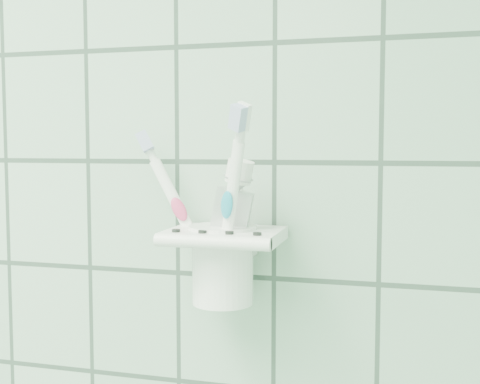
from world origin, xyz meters
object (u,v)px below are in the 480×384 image
(toothbrush_orange, at_px, (218,193))
(toothbrush_blue, at_px, (214,205))
(toothpaste_tube, at_px, (217,215))
(holder_bracket, at_px, (225,237))
(toothbrush_pink, at_px, (220,201))
(cup, at_px, (223,261))

(toothbrush_orange, bearing_deg, toothbrush_blue, 177.87)
(toothbrush_blue, relative_size, toothpaste_tube, 1.21)
(toothbrush_orange, xyz_separation_m, toothpaste_tube, (-0.00, -0.00, -0.02))
(holder_bracket, bearing_deg, toothbrush_pink, 129.73)
(holder_bracket, relative_size, cup, 1.42)
(toothbrush_orange, relative_size, toothpaste_tube, 1.37)
(holder_bracket, relative_size, toothbrush_pink, 0.61)
(toothbrush_blue, bearing_deg, toothbrush_pink, -36.98)
(toothbrush_pink, relative_size, toothbrush_orange, 0.91)
(toothbrush_pink, distance_m, toothbrush_blue, 0.01)
(toothbrush_blue, bearing_deg, toothbrush_orange, -45.92)
(toothbrush_blue, xyz_separation_m, toothbrush_orange, (0.01, -0.00, 0.01))
(toothbrush_pink, xyz_separation_m, toothbrush_orange, (-0.00, -0.00, 0.01))
(toothbrush_pink, distance_m, toothbrush_orange, 0.01)
(holder_bracket, height_order, toothbrush_orange, toothbrush_orange)
(toothbrush_blue, xyz_separation_m, toothpaste_tube, (0.01, -0.01, -0.01))
(cup, height_order, toothbrush_orange, toothbrush_orange)
(cup, xyz_separation_m, toothpaste_tube, (-0.01, 0.00, 0.05))
(holder_bracket, height_order, toothbrush_blue, toothbrush_blue)
(toothbrush_blue, height_order, toothpaste_tube, toothbrush_blue)
(toothbrush_blue, height_order, toothbrush_orange, toothbrush_orange)
(toothbrush_orange, bearing_deg, toothbrush_pink, 37.22)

